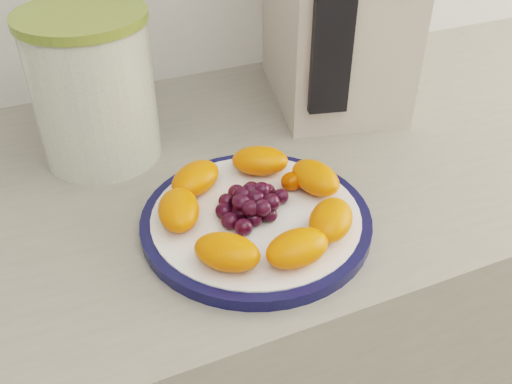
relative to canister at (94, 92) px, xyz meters
name	(u,v)px	position (x,y,z in m)	size (l,w,h in m)	color
counter	(256,359)	(0.19, -0.10, -0.55)	(3.50, 0.60, 0.90)	gray
cabinet_face	(256,369)	(0.19, -0.10, -0.58)	(3.48, 0.58, 0.84)	#987F51
plate_rim	(256,221)	(0.13, -0.23, -0.09)	(0.27, 0.27, 0.01)	#0C0F37
plate_face	(256,220)	(0.13, -0.23, -0.09)	(0.25, 0.25, 0.02)	white
canister	(94,92)	(0.00, 0.00, 0.00)	(0.16, 0.16, 0.19)	#405B14
canister_lid	(80,16)	(0.00, 0.00, 0.10)	(0.17, 0.17, 0.01)	olive
appliance_panel	(333,29)	(0.31, -0.09, 0.07)	(0.06, 0.02, 0.24)	black
fruit_plate	(258,203)	(0.14, -0.23, -0.06)	(0.24, 0.23, 0.03)	#FF5304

